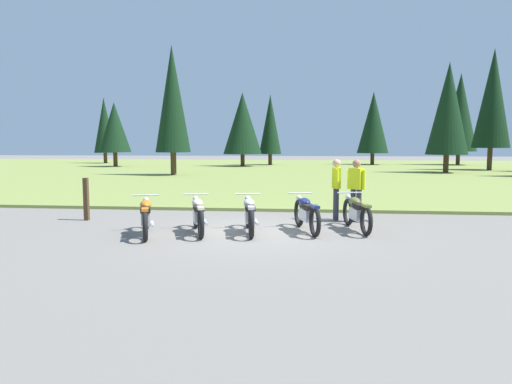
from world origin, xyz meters
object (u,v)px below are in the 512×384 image
motorcycle_cream (198,215)px  motorcycle_navy (306,213)px  motorcycle_olive (357,212)px  trail_marker_post (86,199)px  motorcycle_silver (250,214)px  rider_with_back_turned (336,186)px  motorcycle_orange (146,216)px  rider_near_row_end (356,187)px

motorcycle_cream → motorcycle_navy: size_ratio=0.99×
motorcycle_olive → trail_marker_post: trail_marker_post is taller
motorcycle_silver → motorcycle_navy: (1.33, 0.31, 0.00)m
motorcycle_olive → rider_with_back_turned: (-0.40, 1.55, 0.51)m
motorcycle_orange → motorcycle_olive: size_ratio=0.98×
motorcycle_silver → trail_marker_post: (-4.66, 1.34, 0.14)m
motorcycle_navy → motorcycle_olive: size_ratio=0.99×
motorcycle_cream → trail_marker_post: size_ratio=1.74×
motorcycle_olive → rider_near_row_end: bearing=85.1°
motorcycle_orange → trail_marker_post: 3.00m
trail_marker_post → motorcycle_orange: bearing=-38.9°
motorcycle_orange → rider_with_back_turned: rider_with_back_turned is taller
motorcycle_cream → motorcycle_silver: (1.19, 0.17, 0.00)m
motorcycle_orange → motorcycle_silver: (2.32, 0.55, 0.00)m
motorcycle_silver → rider_near_row_end: 3.28m
rider_with_back_turned → trail_marker_post: size_ratio=1.43×
motorcycle_cream → trail_marker_post: trail_marker_post is taller
motorcycle_navy → motorcycle_silver: bearing=-166.8°
motorcycle_olive → trail_marker_post: (-7.19, 0.75, 0.14)m
motorcycle_cream → rider_with_back_turned: size_ratio=1.21×
motorcycle_cream → motorcycle_orange: bearing=-161.4°
motorcycle_orange → rider_near_row_end: bearing=26.0°
motorcycle_cream → motorcycle_navy: (2.52, 0.48, 0.00)m
motorcycle_orange → rider_with_back_turned: bearing=31.1°
rider_with_back_turned → rider_near_row_end: (0.51, -0.27, 0.00)m
motorcycle_orange → rider_with_back_turned: 5.22m
motorcycle_silver → motorcycle_orange: bearing=-166.7°
motorcycle_orange → trail_marker_post: size_ratio=1.74×
motorcycle_orange → rider_near_row_end: rider_near_row_end is taller
motorcycle_silver → motorcycle_navy: same height
motorcycle_cream → trail_marker_post: bearing=156.5°
motorcycle_olive → motorcycle_orange: bearing=-166.9°
motorcycle_orange → motorcycle_cream: size_ratio=1.00×
rider_with_back_turned → motorcycle_navy: bearing=-113.7°
motorcycle_olive → rider_with_back_turned: 1.68m
motorcycle_silver → rider_near_row_end: (2.64, 1.87, 0.51)m
motorcycle_cream → motorcycle_olive: (3.72, 0.75, 0.00)m
motorcycle_navy → rider_with_back_turned: size_ratio=1.23×
rider_with_back_turned → rider_near_row_end: bearing=-27.6°
motorcycle_orange → motorcycle_navy: same height
motorcycle_silver → motorcycle_olive: size_ratio=1.00×
motorcycle_navy → trail_marker_post: bearing=170.3°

